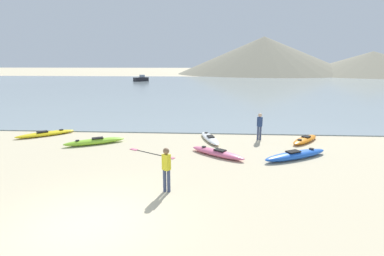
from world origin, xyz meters
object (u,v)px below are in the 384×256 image
at_px(person_near_waterline, 260,125).
at_px(moored_boat_0, 141,79).
at_px(kayak_on_sand_3, 46,134).
at_px(kayak_on_sand_0, 296,155).
at_px(loose_paddle, 151,153).
at_px(kayak_on_sand_4, 95,141).
at_px(kayak_on_sand_5, 217,153).
at_px(kayak_on_sand_1, 210,138).
at_px(kayak_on_sand_2, 305,140).
at_px(person_near_foreground, 166,167).

height_order(person_near_waterline, moored_boat_0, person_near_waterline).
xyz_separation_m(kayak_on_sand_3, person_near_waterline, (12.66, -0.16, 0.76)).
relative_size(kayak_on_sand_0, moored_boat_0, 1.02).
bearing_deg(loose_paddle, kayak_on_sand_4, 156.54).
bearing_deg(kayak_on_sand_5, kayak_on_sand_4, 166.38).
distance_m(kayak_on_sand_1, moored_boat_0, 52.18).
height_order(kayak_on_sand_1, loose_paddle, kayak_on_sand_1).
distance_m(kayak_on_sand_0, kayak_on_sand_2, 3.28).
height_order(person_near_waterline, loose_paddle, person_near_waterline).
bearing_deg(person_near_foreground, kayak_on_sand_2, 46.09).
xyz_separation_m(kayak_on_sand_2, kayak_on_sand_3, (-15.16, 0.41, -0.01)).
relative_size(kayak_on_sand_0, person_near_foreground, 2.18).
bearing_deg(kayak_on_sand_1, kayak_on_sand_5, -82.43).
height_order(kayak_on_sand_0, kayak_on_sand_2, kayak_on_sand_0).
bearing_deg(loose_paddle, kayak_on_sand_1, 43.62).
height_order(kayak_on_sand_4, person_near_foreground, person_near_foreground).
height_order(kayak_on_sand_3, kayak_on_sand_4, kayak_on_sand_4).
height_order(kayak_on_sand_1, kayak_on_sand_5, kayak_on_sand_5).
height_order(person_near_foreground, person_near_waterline, person_near_foreground).
distance_m(kayak_on_sand_0, moored_boat_0, 56.28).
xyz_separation_m(person_near_foreground, loose_paddle, (-1.39, 4.25, -0.88)).
bearing_deg(moored_boat_0, kayak_on_sand_5, -73.07).
distance_m(kayak_on_sand_2, kayak_on_sand_4, 11.54).
height_order(kayak_on_sand_0, kayak_on_sand_5, kayak_on_sand_0).
bearing_deg(loose_paddle, kayak_on_sand_0, -2.40).
bearing_deg(kayak_on_sand_0, kayak_on_sand_2, 66.46).
distance_m(kayak_on_sand_0, kayak_on_sand_4, 10.31).
bearing_deg(kayak_on_sand_1, kayak_on_sand_4, -168.84).
relative_size(kayak_on_sand_0, kayak_on_sand_1, 1.14).
distance_m(kayak_on_sand_1, person_near_waterline, 2.90).
bearing_deg(kayak_on_sand_4, kayak_on_sand_0, -9.77).
height_order(kayak_on_sand_5, loose_paddle, kayak_on_sand_5).
xyz_separation_m(kayak_on_sand_3, moored_boat_0, (-5.76, 49.35, 0.43)).
height_order(kayak_on_sand_2, kayak_on_sand_4, kayak_on_sand_4).
bearing_deg(person_near_waterline, kayak_on_sand_4, -170.53).
bearing_deg(kayak_on_sand_3, kayak_on_sand_1, -2.54).
relative_size(kayak_on_sand_1, kayak_on_sand_3, 1.00).
distance_m(kayak_on_sand_5, person_near_waterline, 3.99).
relative_size(kayak_on_sand_3, kayak_on_sand_5, 1.09).
bearing_deg(kayak_on_sand_3, person_near_foreground, -41.07).
bearing_deg(kayak_on_sand_1, kayak_on_sand_3, 177.46).
bearing_deg(kayak_on_sand_4, person_near_foreground, -50.13).
xyz_separation_m(kayak_on_sand_0, kayak_on_sand_4, (-10.16, 1.75, -0.01)).
bearing_deg(moored_boat_0, kayak_on_sand_4, -79.51).
distance_m(kayak_on_sand_1, kayak_on_sand_5, 2.84).
bearing_deg(kayak_on_sand_0, kayak_on_sand_1, 143.19).
distance_m(person_near_waterline, moored_boat_0, 52.82).
distance_m(kayak_on_sand_5, person_near_foreground, 4.56).
distance_m(kayak_on_sand_0, person_near_foreground, 6.73).
relative_size(kayak_on_sand_2, kayak_on_sand_5, 0.91).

